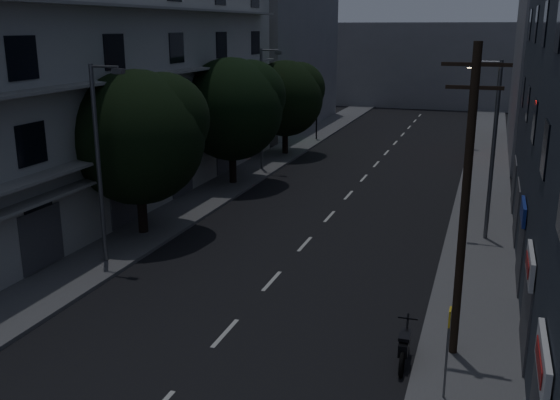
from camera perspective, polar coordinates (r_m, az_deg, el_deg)
The scene contains 19 objects.
ground at distance 37.15m, azimuth 6.45°, elevation 0.63°, with size 160.00×160.00×0.00m, color black.
sidewalk_left at distance 39.34m, azimuth -4.27°, elevation 1.64°, with size 3.00×90.00×0.15m, color #565659.
sidewalk_right at distance 36.37m, azimuth 18.06°, elevation -0.26°, with size 3.00×90.00×0.15m, color #565659.
lane_markings at distance 43.11m, azimuth 8.25°, elevation 2.66°, with size 0.15×60.50×0.01m.
building_left at distance 34.30m, azimuth -16.23°, elevation 10.76°, with size 7.00×36.00×14.00m.
building_far_left at distance 61.33m, azimuth 0.19°, elevation 14.15°, with size 6.00×20.00×16.00m, color slate.
building_far_right at distance 52.40m, azimuth 24.09°, elevation 10.95°, with size 6.00×20.00×13.00m, color slate.
building_far_end at distance 80.60m, azimuth 13.66°, elevation 11.93°, with size 24.00×8.00×10.00m, color slate.
tree_near at distance 29.15m, azimuth -12.73°, elevation 6.06°, with size 6.13×6.13×7.57m.
tree_mid at distance 38.20m, azimuth -4.32°, elevation 8.62°, with size 6.20×6.20×7.63m.
tree_far at distance 47.37m, azimuth 0.58°, elevation 9.53°, with size 5.66×5.66×6.99m.
traffic_signal_far_right at distance 51.48m, azimuth 17.41°, elevation 7.70°, with size 0.28×0.37×4.10m.
traffic_signal_far_left at distance 53.77m, azimuth 3.38°, elevation 8.69°, with size 0.28×0.37×4.10m.
street_lamp_left_near at distance 25.71m, azimuth -16.11°, elevation 3.95°, with size 1.51×0.25×8.00m.
street_lamp_right at distance 29.12m, azimuth 18.75°, elevation 5.04°, with size 1.51×0.25×8.00m.
street_lamp_left_far at distance 41.81m, azimuth -1.55°, elevation 8.81°, with size 1.51×0.25×8.00m.
utility_pole at distance 18.08m, azimuth 16.58°, elevation 0.04°, with size 1.80×0.24×9.00m.
bus_stop_sign at distance 16.77m, azimuth 15.13°, elevation -12.02°, with size 0.06×0.35×2.52m.
motorcycle at distance 18.95m, azimuth 11.30°, elevation -13.09°, with size 0.59×2.04×1.30m.
Camera 1 is at (7.50, -10.12, 9.50)m, focal length 40.00 mm.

